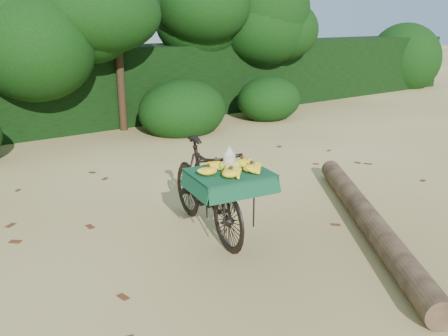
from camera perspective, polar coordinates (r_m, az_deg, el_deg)
ground at (r=6.53m, az=2.68°, el=-4.61°), size 80.00×80.00×0.00m
vendor_bicycle at (r=5.54m, az=-2.06°, el=-2.38°), size 0.92×1.94×1.13m
fallen_log at (r=6.03m, az=16.93°, el=-5.87°), size 2.45×3.44×0.29m
hedge_backdrop at (r=11.78m, az=-16.47°, el=9.30°), size 26.00×1.80×1.80m
tree_row at (r=10.73m, az=-18.93°, el=14.24°), size 14.50×2.00×4.00m
bush_clumps at (r=10.20m, az=-9.89°, el=5.98°), size 8.80×1.70×0.90m
leaf_litter at (r=7.02m, az=-0.55°, el=-2.92°), size 7.00×7.30×0.01m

